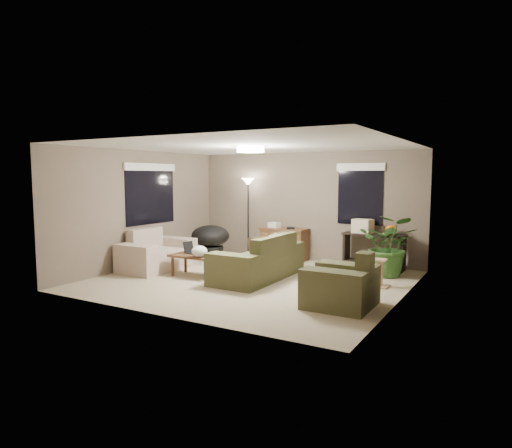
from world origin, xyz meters
The scene contains 20 objects.
room_shell centered at (0.00, 0.00, 1.25)m, with size 5.50×5.50×5.50m.
main_sofa centered at (0.06, 0.25, 0.29)m, with size 0.95×2.20×0.85m.
throw_pillows centered at (0.31, 0.25, 0.65)m, with size 0.32×1.39×0.47m.
loveseat centered at (-2.26, -0.09, 0.30)m, with size 0.90×1.60×0.85m.
armchair centered at (2.05, -0.79, 0.30)m, with size 0.95×1.00×0.85m.
coffee_table centered at (-1.12, -0.21, 0.36)m, with size 1.00×0.55×0.42m.
laptop centered at (-1.29, -0.11, 0.48)m, with size 0.41×0.32×0.24m.
plastic_bag centered at (-0.92, -0.36, 0.53)m, with size 0.31×0.28×0.22m, color white.
desk centered at (-0.40, 2.20, 0.38)m, with size 1.10×0.50×0.75m.
desk_papers centered at (-0.56, 2.19, 0.80)m, with size 0.72×0.31×0.12m.
console_table centered at (1.70, 2.23, 0.44)m, with size 1.30×0.40×0.75m.
pumpkin centered at (2.05, 2.23, 0.85)m, with size 0.25×0.25×0.20m, color orange.
cardboard_box centered at (1.45, 2.23, 0.90)m, with size 0.39×0.30×0.30m, color beige.
papasan_chair centered at (-1.99, 1.49, 0.47)m, with size 1.10×1.10×0.80m.
floor_lamp centered at (-1.39, 2.24, 1.60)m, with size 0.32×0.32×1.91m.
ceiling_fixture centered at (0.00, 0.00, 2.44)m, with size 0.50×0.50×0.10m, color white.
houseplant centered at (2.17, 1.67, 0.47)m, with size 1.09×1.21×0.95m, color #2D5923.
cat_scratching_post centered at (2.23, 0.72, 0.21)m, with size 0.32×0.32×0.50m.
window_left centered at (-2.73, 0.30, 1.78)m, with size 0.05×1.56×1.33m.
window_back centered at (1.30, 2.48, 1.79)m, with size 1.06×0.05×1.33m.
Camera 1 is at (4.28, -7.24, 1.95)m, focal length 32.00 mm.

